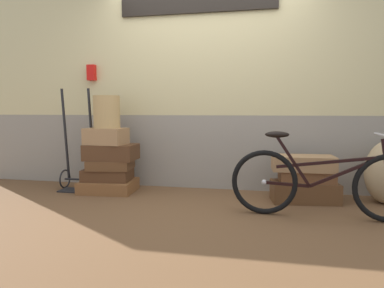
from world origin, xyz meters
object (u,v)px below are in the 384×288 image
suitcase_4 (106,136)px  suitcase_7 (303,163)px  suitcase_6 (306,176)px  wicker_basket (107,112)px  suitcase_5 (304,192)px  luggage_trolley (78,165)px  bicycle (324,182)px  suitcase_3 (111,152)px  suitcase_1 (108,174)px  suitcase_0 (109,186)px  suitcase_2 (111,164)px

suitcase_4 → suitcase_7: (2.27, 0.02, -0.26)m
suitcase_6 → wicker_basket: size_ratio=1.48×
wicker_basket → suitcase_5: bearing=0.1°
luggage_trolley → suitcase_7: bearing=-0.4°
luggage_trolley → bicycle: bearing=-11.9°
suitcase_3 → suitcase_5: suitcase_3 is taller
suitcase_1 → suitcase_3: (0.05, 0.01, 0.28)m
suitcase_0 → luggage_trolley: size_ratio=0.51×
suitcase_5 → suitcase_6: 0.17m
suitcase_7 → suitcase_2: bearing=178.1°
suitcase_6 → suitcase_1: bearing=175.7°
suitcase_6 → suitcase_7: 0.15m
suitcase_5 → suitcase_2: bearing=173.3°
suitcase_0 → suitcase_5: size_ratio=0.91×
suitcase_2 → suitcase_4: size_ratio=1.10×
bicycle → suitcase_6: bearing=97.2°
wicker_basket → luggage_trolley: bearing=175.2°
suitcase_2 → wicker_basket: bearing=-178.5°
suitcase_4 → suitcase_3: bearing=32.8°
suitcase_0 → suitcase_1: (-0.01, 0.01, 0.14)m
bicycle → suitcase_2: bearing=166.6°
luggage_trolley → suitcase_2: bearing=-3.9°
suitcase_3 → luggage_trolley: 0.48m
wicker_basket → bicycle: (2.37, -0.55, -0.63)m
suitcase_1 → luggage_trolley: size_ratio=0.45×
suitcase_4 → suitcase_6: 2.34m
suitcase_5 → suitcase_7: size_ratio=1.07×
suitcase_2 → suitcase_5: suitcase_2 is taller
suitcase_0 → bicycle: size_ratio=0.37×
suitcase_1 → suitcase_3: bearing=1.1°
suitcase_1 → suitcase_6: 2.31m
suitcase_3 → suitcase_4: 0.20m
suitcase_4 → wicker_basket: (0.01, 0.01, 0.29)m
suitcase_1 → suitcase_5: 2.29m
suitcase_1 → suitcase_7: size_ratio=0.86×
suitcase_2 → luggage_trolley: 0.45m
suitcase_6 → wicker_basket: (-2.29, -0.02, 0.69)m
suitcase_4 → wicker_basket: wicker_basket is taller
suitcase_3 → wicker_basket: bearing=-152.1°
suitcase_4 → suitcase_7: bearing=4.2°
bicycle → suitcase_4: bearing=167.1°
suitcase_3 → suitcase_5: 2.27m
suitcase_4 → suitcase_2: bearing=16.7°
suitcase_3 → suitcase_6: bearing=-2.3°
suitcase_1 → suitcase_0: bearing=-43.3°
suitcase_2 → suitcase_4: bearing=-173.5°
suitcase_1 → suitcase_3: 0.28m
suitcase_0 → suitcase_3: size_ratio=1.06×
suitcase_2 → bicycle: 2.40m
suitcase_4 → bicycle: bicycle is taller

